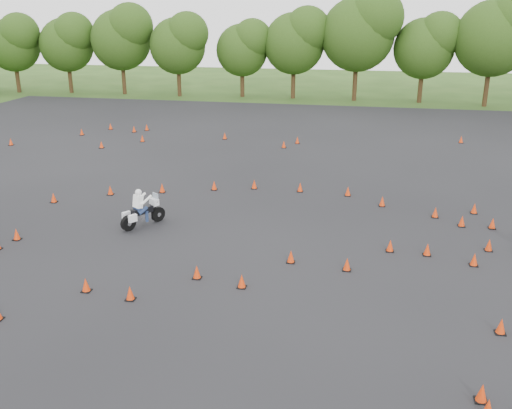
# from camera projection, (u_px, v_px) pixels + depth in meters

# --- Properties ---
(ground) EXTENTS (140.00, 140.00, 0.00)m
(ground) POSITION_uv_depth(u_px,v_px,m) (234.00, 274.00, 19.94)
(ground) COLOR #2D5119
(ground) RESTS_ON ground
(asphalt_pad) EXTENTS (62.00, 62.00, 0.00)m
(asphalt_pad) POSITION_uv_depth(u_px,v_px,m) (265.00, 215.00, 25.50)
(asphalt_pad) COLOR black
(asphalt_pad) RESTS_ON ground
(treeline) EXTENTS (87.38, 32.33, 11.05)m
(treeline) POSITION_uv_depth(u_px,v_px,m) (352.00, 56.00, 50.48)
(treeline) COLOR #274212
(treeline) RESTS_ON ground
(traffic_cones) EXTENTS (36.37, 33.04, 0.45)m
(traffic_cones) POSITION_uv_depth(u_px,v_px,m) (260.00, 214.00, 25.02)
(traffic_cones) COLOR red
(traffic_cones) RESTS_ON asphalt_pad
(rider_white) EXTENTS (1.72, 2.20, 1.68)m
(rider_white) POSITION_uv_depth(u_px,v_px,m) (142.00, 207.00, 24.02)
(rider_white) COLOR white
(rider_white) RESTS_ON ground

